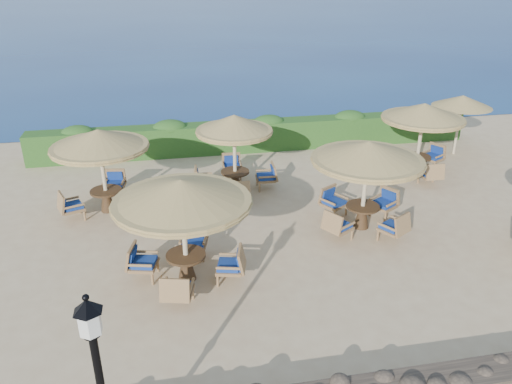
{
  "coord_description": "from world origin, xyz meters",
  "views": [
    {
      "loc": [
        -3.68,
        -12.1,
        7.05
      ],
      "look_at": [
        -1.34,
        0.23,
        1.3
      ],
      "focal_mm": 35.0,
      "sensor_mm": 36.0,
      "label": 1
    }
  ],
  "objects_px": {
    "extra_parasol": "(462,101)",
    "cafe_set_5": "(422,123)",
    "cafe_set_3": "(101,153)",
    "cafe_set_1": "(367,167)",
    "cafe_set_4": "(234,142)",
    "cafe_set_0": "(183,209)"
  },
  "relations": [
    {
      "from": "extra_parasol",
      "to": "cafe_set_5",
      "type": "height_order",
      "value": "cafe_set_5"
    },
    {
      "from": "cafe_set_4",
      "to": "cafe_set_5",
      "type": "relative_size",
      "value": 0.97
    },
    {
      "from": "cafe_set_0",
      "to": "cafe_set_5",
      "type": "relative_size",
      "value": 1.12
    },
    {
      "from": "cafe_set_1",
      "to": "cafe_set_3",
      "type": "height_order",
      "value": "same"
    },
    {
      "from": "cafe_set_3",
      "to": "cafe_set_4",
      "type": "height_order",
      "value": "same"
    },
    {
      "from": "cafe_set_1",
      "to": "extra_parasol",
      "type": "bearing_deg",
      "value": 40.7
    },
    {
      "from": "cafe_set_1",
      "to": "cafe_set_4",
      "type": "height_order",
      "value": "same"
    },
    {
      "from": "extra_parasol",
      "to": "cafe_set_3",
      "type": "distance_m",
      "value": 13.7
    },
    {
      "from": "cafe_set_0",
      "to": "cafe_set_1",
      "type": "relative_size",
      "value": 1.03
    },
    {
      "from": "cafe_set_3",
      "to": "cafe_set_4",
      "type": "relative_size",
      "value": 1.03
    },
    {
      "from": "cafe_set_3",
      "to": "cafe_set_4",
      "type": "bearing_deg",
      "value": 10.81
    },
    {
      "from": "extra_parasol",
      "to": "cafe_set_0",
      "type": "bearing_deg",
      "value": -148.38
    },
    {
      "from": "cafe_set_0",
      "to": "cafe_set_5",
      "type": "height_order",
      "value": "same"
    },
    {
      "from": "extra_parasol",
      "to": "cafe_set_1",
      "type": "height_order",
      "value": "cafe_set_1"
    },
    {
      "from": "cafe_set_0",
      "to": "cafe_set_5",
      "type": "bearing_deg",
      "value": 30.94
    },
    {
      "from": "cafe_set_4",
      "to": "cafe_set_5",
      "type": "height_order",
      "value": "same"
    },
    {
      "from": "extra_parasol",
      "to": "cafe_set_0",
      "type": "distance_m",
      "value": 13.19
    },
    {
      "from": "extra_parasol",
      "to": "cafe_set_3",
      "type": "xyz_separation_m",
      "value": [
        -13.43,
        -2.7,
        -0.23
      ]
    },
    {
      "from": "extra_parasol",
      "to": "cafe_set_1",
      "type": "xyz_separation_m",
      "value": [
        -6.05,
        -5.2,
        -0.26
      ]
    },
    {
      "from": "cafe_set_0",
      "to": "cafe_set_4",
      "type": "bearing_deg",
      "value": 68.73
    },
    {
      "from": "cafe_set_3",
      "to": "extra_parasol",
      "type": "bearing_deg",
      "value": 11.37
    },
    {
      "from": "extra_parasol",
      "to": "cafe_set_4",
      "type": "relative_size",
      "value": 0.85
    }
  ]
}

